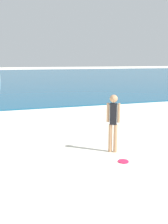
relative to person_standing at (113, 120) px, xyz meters
The scene contains 3 objects.
water 36.99m from the person_standing, 90.28° to the left, with size 160.00×60.00×0.06m, color #14567F.
person_standing is the anchor object (origin of this frame).
frisbee 1.14m from the person_standing, 93.83° to the right, with size 0.26×0.26×0.03m, color #E51E4C.
Camera 1 is at (-2.68, -2.75, 2.41)m, focal length 41.50 mm.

